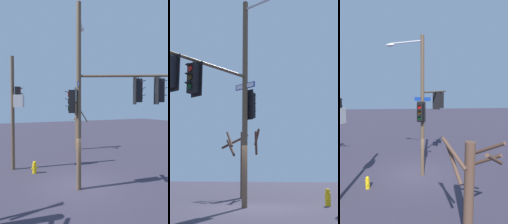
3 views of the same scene
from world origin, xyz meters
The scene contains 4 objects.
ground_plane centered at (0.00, 0.00, 0.00)m, with size 80.00×80.00×0.00m, color #352F3F.
main_signal_pole_assembly centered at (-0.83, 0.79, 4.84)m, with size 5.13×4.76×8.95m.
fire_hydrant centered at (1.62, -2.87, 0.34)m, with size 0.38×0.24×0.73m.
bare_tree_across_street centered at (5.46, 1.86, 2.18)m, with size 2.57×2.41×3.86m.
Camera 3 is at (12.36, -0.51, 5.78)m, focal length 31.05 mm.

